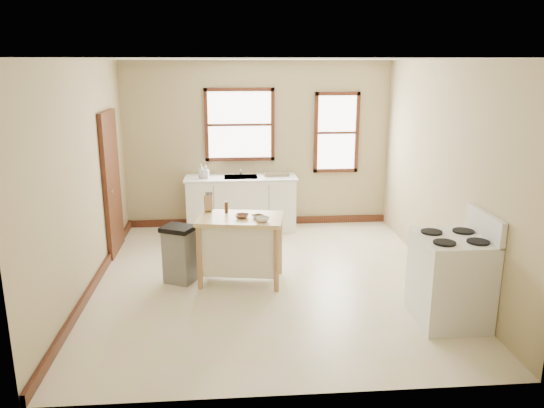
{
  "coord_description": "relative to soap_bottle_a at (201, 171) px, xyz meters",
  "views": [
    {
      "loc": [
        -0.48,
        -6.44,
        2.77
      ],
      "look_at": [
        0.08,
        0.4,
        0.92
      ],
      "focal_mm": 35.0,
      "sensor_mm": 36.0,
      "label": 1
    }
  ],
  "objects": [
    {
      "name": "bowl_b",
      "position": [
        0.81,
        -2.21,
        -0.15
      ],
      "size": [
        0.2,
        0.2,
        0.04
      ],
      "primitive_type": "imported",
      "rotation": [
        0.0,
        0.0,
        0.53
      ],
      "color": "brown",
      "rests_on": "kitchen_island"
    },
    {
      "name": "faucet",
      "position": [
        0.65,
        0.23,
        -0.01
      ],
      "size": [
        0.03,
        0.03,
        0.22
      ],
      "primitive_type": "cylinder",
      "color": "silver",
      "rests_on": "sink_counter"
    },
    {
      "name": "soap_bottle_a",
      "position": [
        0.0,
        0.0,
        0.0
      ],
      "size": [
        0.12,
        0.12,
        0.23
      ],
      "primitive_type": "imported",
      "rotation": [
        0.0,
        0.0,
        0.43
      ],
      "color": "#B2B2B2",
      "rests_on": "sink_counter"
    },
    {
      "name": "baseboard_back",
      "position": [
        0.95,
        0.32,
        -0.98
      ],
      "size": [
        4.5,
        0.04,
        0.12
      ],
      "primitive_type": "cube",
      "color": "#411511",
      "rests_on": "ground"
    },
    {
      "name": "knife_block",
      "position": [
        0.18,
        -1.85,
        -0.07
      ],
      "size": [
        0.11,
        0.11,
        0.2
      ],
      "primitive_type": null,
      "rotation": [
        0.0,
        0.0,
        0.14
      ],
      "color": "#D7B470",
      "rests_on": "kitchen_island"
    },
    {
      "name": "ceiling",
      "position": [
        0.95,
        -2.15,
        1.76
      ],
      "size": [
        5.0,
        5.0,
        0.0
      ],
      "primitive_type": "plane",
      "rotation": [
        3.14,
        0.0,
        0.0
      ],
      "color": "white",
      "rests_on": "ground"
    },
    {
      "name": "bowl_a",
      "position": [
        0.61,
        -2.19,
        -0.15
      ],
      "size": [
        0.21,
        0.21,
        0.04
      ],
      "primitive_type": "imported",
      "rotation": [
        0.0,
        0.0,
        -0.21
      ],
      "color": "brown",
      "rests_on": "kitchen_island"
    },
    {
      "name": "bowl_c",
      "position": [
        0.86,
        -2.37,
        -0.14
      ],
      "size": [
        0.19,
        0.19,
        0.05
      ],
      "primitive_type": "imported",
      "rotation": [
        0.0,
        0.0,
        -0.15
      ],
      "color": "white",
      "rests_on": "kitchen_island"
    },
    {
      "name": "pepper_grinder",
      "position": [
        0.41,
        -1.95,
        -0.09
      ],
      "size": [
        0.05,
        0.05,
        0.15
      ],
      "primitive_type": "cylinder",
      "rotation": [
        0.0,
        0.0,
        -0.27
      ],
      "color": "#482913",
      "rests_on": "kitchen_island"
    },
    {
      "name": "kitchen_island",
      "position": [
        0.59,
        -2.15,
        -0.6
      ],
      "size": [
        1.16,
        0.84,
        0.87
      ],
      "primitive_type": null,
      "rotation": [
        0.0,
        0.0,
        -0.16
      ],
      "color": "#E4C486",
      "rests_on": "ground"
    },
    {
      "name": "wall_right",
      "position": [
        3.2,
        -2.15,
        0.36
      ],
      "size": [
        0.04,
        5.0,
        2.8
      ],
      "primitive_type": "cube",
      "color": "tan",
      "rests_on": "ground"
    },
    {
      "name": "window_side",
      "position": [
        2.3,
        0.33,
        0.56
      ],
      "size": [
        0.77,
        0.06,
        1.37
      ],
      "primitive_type": null,
      "color": "#411511",
      "rests_on": "wall_back"
    },
    {
      "name": "wall_left",
      "position": [
        -1.3,
        -2.15,
        0.36
      ],
      "size": [
        0.04,
        5.0,
        2.8
      ],
      "primitive_type": "cube",
      "color": "tan",
      "rests_on": "ground"
    },
    {
      "name": "window_main",
      "position": [
        0.65,
        0.33,
        0.71
      ],
      "size": [
        1.17,
        0.06,
        1.22
      ],
      "primitive_type": null,
      "color": "#411511",
      "rests_on": "wall_back"
    },
    {
      "name": "soap_bottle_b",
      "position": [
        0.08,
        -0.01,
        -0.01
      ],
      "size": [
        0.11,
        0.11,
        0.21
      ],
      "primitive_type": "imported",
      "rotation": [
        0.0,
        0.0,
        -0.15
      ],
      "color": "#B2B2B2",
      "rests_on": "sink_counter"
    },
    {
      "name": "sink_counter",
      "position": [
        0.65,
        0.05,
        -0.58
      ],
      "size": [
        1.86,
        0.62,
        0.92
      ],
      "primitive_type": null,
      "color": "white",
      "rests_on": "ground"
    },
    {
      "name": "wall_back",
      "position": [
        0.95,
        0.35,
        0.36
      ],
      "size": [
        4.5,
        0.04,
        2.8
      ],
      "primitive_type": "cube",
      "color": "tan",
      "rests_on": "ground"
    },
    {
      "name": "trash_bin",
      "position": [
        -0.2,
        -2.11,
        -0.66
      ],
      "size": [
        0.49,
        0.46,
        0.75
      ],
      "primitive_type": null,
      "rotation": [
        0.0,
        0.0,
        -0.45
      ],
      "color": "gray",
      "rests_on": "ground"
    },
    {
      "name": "dish_rack",
      "position": [
        1.24,
        0.04,
        -0.06
      ],
      "size": [
        0.5,
        0.43,
        0.11
      ],
      "primitive_type": null,
      "rotation": [
        0.0,
        0.0,
        -0.3
      ],
      "color": "silver",
      "rests_on": "sink_counter"
    },
    {
      "name": "baseboard_left",
      "position": [
        -1.27,
        -2.15,
        -0.98
      ],
      "size": [
        0.04,
        5.0,
        0.12
      ],
      "primitive_type": "cube",
      "color": "#411511",
      "rests_on": "ground"
    },
    {
      "name": "floor",
      "position": [
        0.95,
        -2.15,
        -1.04
      ],
      "size": [
        5.0,
        5.0,
        0.0
      ],
      "primitive_type": "plane",
      "color": "beige",
      "rests_on": "ground"
    },
    {
      "name": "gas_stove",
      "position": [
        2.83,
        -3.43,
        -0.42
      ],
      "size": [
        0.77,
        0.79,
        1.24
      ],
      "primitive_type": null,
      "color": "silver",
      "rests_on": "ground"
    },
    {
      "name": "door_left",
      "position": [
        -1.26,
        -0.85,
        0.01
      ],
      "size": [
        0.06,
        0.9,
        2.1
      ],
      "primitive_type": "cube",
      "color": "#411511",
      "rests_on": "ground"
    }
  ]
}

